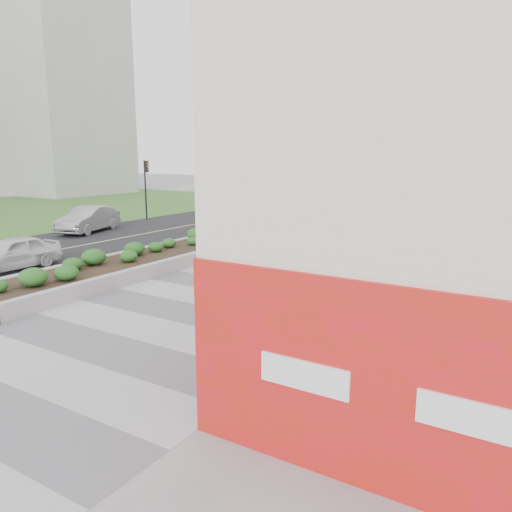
# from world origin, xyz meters

# --- Properties ---
(ground) EXTENTS (160.00, 160.00, 0.00)m
(ground) POSITION_xyz_m (0.00, 0.00, 0.00)
(ground) COLOR gray
(ground) RESTS_ON ground
(walkway) EXTENTS (8.00, 36.00, 0.01)m
(walkway) POSITION_xyz_m (0.00, 3.00, 0.01)
(walkway) COLOR #A8A8AD
(walkway) RESTS_ON ground
(building) EXTENTS (6.04, 24.08, 8.00)m
(building) POSITION_xyz_m (6.98, 8.98, 3.98)
(building) COLOR beige
(building) RESTS_ON ground
(planter) EXTENTS (3.00, 18.00, 0.90)m
(planter) POSITION_xyz_m (-5.50, 7.00, 0.42)
(planter) COLOR #9E9EA0
(planter) RESTS_ON ground
(street) EXTENTS (10.00, 40.00, 0.00)m
(street) POSITION_xyz_m (-12.00, 7.00, 0.00)
(street) COLOR black
(street) RESTS_ON ground
(traffic_signal_near) EXTENTS (0.33, 0.28, 4.20)m
(traffic_signal_near) POSITION_xyz_m (-7.23, 17.50, 2.76)
(traffic_signal_near) COLOR black
(traffic_signal_near) RESTS_ON ground
(traffic_signal_far) EXTENTS (0.33, 0.28, 4.20)m
(traffic_signal_far) POSITION_xyz_m (-16.43, 17.00, 2.76)
(traffic_signal_far) COLOR black
(traffic_signal_far) RESTS_ON ground
(distant_bldg_west_a) EXTENTS (18.00, 12.00, 22.00)m
(distant_bldg_west_a) POSITION_xyz_m (-45.00, 30.00, 11.00)
(distant_bldg_west_a) COLOR #ADAAA3
(distant_bldg_west_a) RESTS_ON ground
(distant_bldg_north_l) EXTENTS (16.00, 12.00, 20.00)m
(distant_bldg_north_l) POSITION_xyz_m (-5.00, 55.00, 10.00)
(distant_bldg_north_l) COLOR #ADAAA3
(distant_bldg_north_l) RESTS_ON ground
(manhole_cover) EXTENTS (0.44, 0.44, 0.01)m
(manhole_cover) POSITION_xyz_m (0.50, 3.00, 0.00)
(manhole_cover) COLOR #595654
(manhole_cover) RESTS_ON ground
(skateboarder) EXTENTS (0.52, 0.75, 1.44)m
(skateboarder) POSITION_xyz_m (-0.59, 5.98, 0.73)
(skateboarder) COLOR beige
(skateboarder) RESTS_ON ground
(car_white) EXTENTS (1.64, 3.98, 1.35)m
(car_white) POSITION_xyz_m (-9.94, 2.47, 0.68)
(car_white) COLOR white
(car_white) RESTS_ON ground
(car_silver) EXTENTS (2.95, 4.97, 1.55)m
(car_silver) POSITION_xyz_m (-15.34, 10.90, 0.77)
(car_silver) COLOR #9EA0A5
(car_silver) RESTS_ON ground
(car_dark) EXTENTS (3.13, 5.58, 1.53)m
(car_dark) POSITION_xyz_m (-10.23, 21.11, 0.76)
(car_dark) COLOR black
(car_dark) RESTS_ON ground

